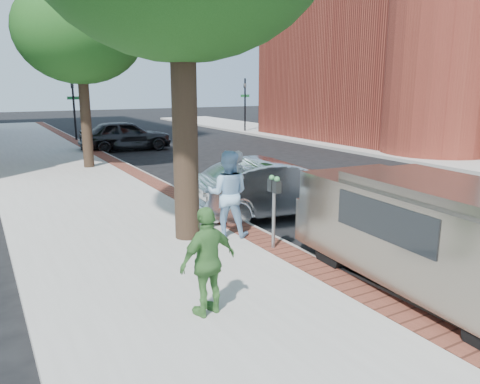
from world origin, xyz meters
TOP-DOWN VIEW (x-y plane):
  - ground at (0.00, 0.00)m, footprint 120.00×120.00m
  - sidewalk at (-1.50, 8.00)m, footprint 5.00×60.00m
  - brick_strip at (0.70, 8.00)m, footprint 0.60×60.00m
  - curb at (1.05, 8.00)m, footprint 0.10×60.00m
  - sidewalk_far at (14.50, 8.00)m, footprint 5.00×60.00m
  - church at (20.98, 13.13)m, footprint 19.00×16.00m
  - signal_near at (0.90, 22.00)m, footprint 0.70×0.15m
  - signal_far at (12.50, 22.00)m, footprint 0.70×0.15m
  - tree_far at (-0.50, 12.00)m, footprint 4.80×4.80m
  - parking_meter at (0.60, 0.39)m, footprint 0.12×0.32m
  - person_gray at (0.89, 2.45)m, footprint 0.48×0.66m
  - person_officer at (0.20, 1.57)m, footprint 1.14×1.08m
  - person_green at (-1.71, -1.44)m, footprint 0.98×0.56m
  - sedan_silver at (2.27, 2.82)m, footprint 4.66×2.04m
  - bg_car at (2.47, 17.10)m, footprint 4.75×2.16m
  - van at (1.81, -2.29)m, footprint 2.29×5.25m

SIDE VIEW (x-z plane):
  - ground at x=0.00m, z-range 0.00..0.00m
  - sidewalk at x=-1.50m, z-range 0.00..0.15m
  - curb at x=1.05m, z-range 0.00..0.15m
  - sidewalk_far at x=14.50m, z-range 0.00..0.15m
  - brick_strip at x=0.70m, z-range 0.15..0.16m
  - sedan_silver at x=2.27m, z-range 0.00..1.49m
  - bg_car at x=2.47m, z-range 0.00..1.58m
  - person_green at x=-1.71m, z-range 0.15..1.72m
  - person_gray at x=0.89m, z-range 0.15..1.83m
  - van at x=1.81m, z-range 0.09..1.98m
  - person_officer at x=0.20m, z-range 0.15..2.00m
  - parking_meter at x=0.60m, z-range 0.47..1.94m
  - signal_near at x=0.90m, z-range 0.35..4.15m
  - signal_far at x=12.50m, z-range 0.35..4.15m
  - tree_far at x=-0.50m, z-range 1.73..8.87m
  - church at x=20.98m, z-range -2.94..17.46m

